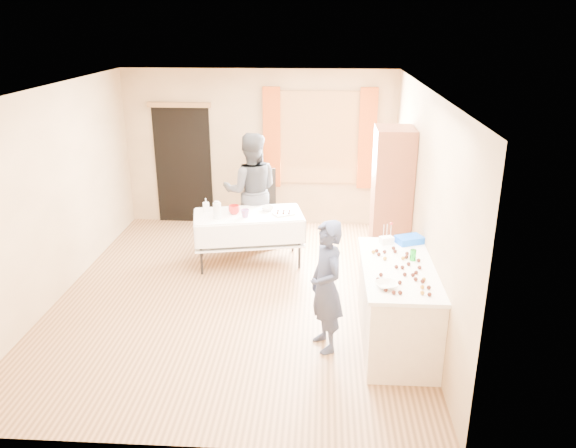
# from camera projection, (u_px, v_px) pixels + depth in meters

# --- Properties ---
(floor) EXTENTS (4.50, 5.50, 0.02)m
(floor) POSITION_uv_depth(u_px,v_px,m) (238.00, 295.00, 7.25)
(floor) COLOR #9E7047
(floor) RESTS_ON ground
(ceiling) EXTENTS (4.50, 5.50, 0.02)m
(ceiling) POSITION_uv_depth(u_px,v_px,m) (230.00, 88.00, 6.34)
(ceiling) COLOR white
(ceiling) RESTS_ON floor
(wall_back) EXTENTS (4.50, 0.02, 2.60)m
(wall_back) POSITION_uv_depth(u_px,v_px,m) (259.00, 149.00, 9.38)
(wall_back) COLOR tan
(wall_back) RESTS_ON floor
(wall_front) EXTENTS (4.50, 0.02, 2.60)m
(wall_front) POSITION_uv_depth(u_px,v_px,m) (179.00, 309.00, 4.21)
(wall_front) COLOR tan
(wall_front) RESTS_ON floor
(wall_left) EXTENTS (0.02, 5.50, 2.60)m
(wall_left) POSITION_uv_depth(u_px,v_px,m) (53.00, 195.00, 6.92)
(wall_left) COLOR tan
(wall_left) RESTS_ON floor
(wall_right) EXTENTS (0.02, 5.50, 2.60)m
(wall_right) POSITION_uv_depth(u_px,v_px,m) (423.00, 202.00, 6.66)
(wall_right) COLOR tan
(wall_right) RESTS_ON floor
(window_frame) EXTENTS (1.32, 0.06, 1.52)m
(window_frame) POSITION_uv_depth(u_px,v_px,m) (319.00, 138.00, 9.21)
(window_frame) COLOR olive
(window_frame) RESTS_ON wall_back
(window_pane) EXTENTS (1.20, 0.02, 1.40)m
(window_pane) POSITION_uv_depth(u_px,v_px,m) (319.00, 138.00, 9.20)
(window_pane) COLOR white
(window_pane) RESTS_ON wall_back
(curtain_left) EXTENTS (0.28, 0.06, 1.65)m
(curtain_left) POSITION_uv_depth(u_px,v_px,m) (272.00, 138.00, 9.21)
(curtain_left) COLOR #AA4415
(curtain_left) RESTS_ON wall_back
(curtain_right) EXTENTS (0.28, 0.06, 1.65)m
(curtain_right) POSITION_uv_depth(u_px,v_px,m) (367.00, 139.00, 9.12)
(curtain_right) COLOR #AA4415
(curtain_right) RESTS_ON wall_back
(doorway) EXTENTS (0.95, 0.04, 2.00)m
(doorway) POSITION_uv_depth(u_px,v_px,m) (183.00, 165.00, 9.53)
(doorway) COLOR black
(doorway) RESTS_ON floor
(door_lintel) EXTENTS (1.05, 0.06, 0.08)m
(door_lintel) POSITION_uv_depth(u_px,v_px,m) (179.00, 105.00, 9.15)
(door_lintel) COLOR olive
(door_lintel) RESTS_ON wall_back
(cabinet) EXTENTS (0.50, 0.60, 2.03)m
(cabinet) POSITION_uv_depth(u_px,v_px,m) (391.00, 203.00, 7.54)
(cabinet) COLOR brown
(cabinet) RESTS_ON floor
(counter) EXTENTS (0.78, 1.64, 0.91)m
(counter) POSITION_uv_depth(u_px,v_px,m) (397.00, 305.00, 6.02)
(counter) COLOR #F2E1CC
(counter) RESTS_ON floor
(party_table) EXTENTS (1.66, 1.08, 0.75)m
(party_table) POSITION_uv_depth(u_px,v_px,m) (249.00, 234.00, 8.04)
(party_table) COLOR black
(party_table) RESTS_ON floor
(chair) EXTENTS (0.60, 0.60, 1.11)m
(chair) POSITION_uv_depth(u_px,v_px,m) (266.00, 220.00, 8.94)
(chair) COLOR black
(chair) RESTS_ON floor
(girl) EXTENTS (0.77, 0.71, 1.44)m
(girl) POSITION_uv_depth(u_px,v_px,m) (326.00, 287.00, 5.84)
(girl) COLOR #242B47
(girl) RESTS_ON floor
(woman) EXTENTS (1.02, 0.87, 1.78)m
(woman) POSITION_uv_depth(u_px,v_px,m) (251.00, 191.00, 8.51)
(woman) COLOR black
(woman) RESTS_ON floor
(soda_can) EXTENTS (0.07, 0.07, 0.12)m
(soda_can) POSITION_uv_depth(u_px,v_px,m) (413.00, 255.00, 5.99)
(soda_can) COLOR #13A022
(soda_can) RESTS_ON counter
(mixing_bowl) EXTENTS (0.33, 0.33, 0.05)m
(mixing_bowl) POSITION_uv_depth(u_px,v_px,m) (386.00, 285.00, 5.40)
(mixing_bowl) COLOR white
(mixing_bowl) RESTS_ON counter
(foam_block) EXTENTS (0.18, 0.15, 0.08)m
(foam_block) POSITION_uv_depth(u_px,v_px,m) (387.00, 240.00, 6.45)
(foam_block) COLOR white
(foam_block) RESTS_ON counter
(blue_basket) EXTENTS (0.35, 0.30, 0.08)m
(blue_basket) POSITION_uv_depth(u_px,v_px,m) (409.00, 240.00, 6.47)
(blue_basket) COLOR blue
(blue_basket) RESTS_ON counter
(pitcher) EXTENTS (0.14, 0.14, 0.22)m
(pitcher) POSITION_uv_depth(u_px,v_px,m) (217.00, 211.00, 7.72)
(pitcher) COLOR silver
(pitcher) RESTS_ON party_table
(cup_red) EXTENTS (0.20, 0.20, 0.12)m
(cup_red) POSITION_uv_depth(u_px,v_px,m) (234.00, 210.00, 7.91)
(cup_red) COLOR red
(cup_red) RESTS_ON party_table
(cup_rainbow) EXTENTS (0.17, 0.17, 0.11)m
(cup_rainbow) POSITION_uv_depth(u_px,v_px,m) (245.00, 213.00, 7.78)
(cup_rainbow) COLOR red
(cup_rainbow) RESTS_ON party_table
(small_bowl) EXTENTS (0.32, 0.32, 0.05)m
(small_bowl) POSITION_uv_depth(u_px,v_px,m) (268.00, 209.00, 8.06)
(small_bowl) COLOR white
(small_bowl) RESTS_ON party_table
(pastry_tray) EXTENTS (0.34, 0.31, 0.02)m
(pastry_tray) POSITION_uv_depth(u_px,v_px,m) (284.00, 214.00, 7.90)
(pastry_tray) COLOR white
(pastry_tray) RESTS_ON party_table
(bottle) EXTENTS (0.13, 0.13, 0.19)m
(bottle) POSITION_uv_depth(u_px,v_px,m) (206.00, 205.00, 8.00)
(bottle) COLOR white
(bottle) RESTS_ON party_table
(cake_balls) EXTENTS (0.52, 1.15, 0.04)m
(cake_balls) POSITION_uv_depth(u_px,v_px,m) (402.00, 270.00, 5.73)
(cake_balls) COLOR #3F2314
(cake_balls) RESTS_ON counter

